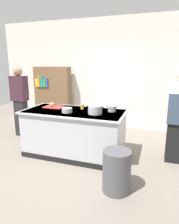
# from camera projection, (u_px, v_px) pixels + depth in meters

# --- Properties ---
(ground_plane) EXTENTS (10.00, 10.00, 0.00)m
(ground_plane) POSITION_uv_depth(u_px,v_px,m) (75.00, 154.00, 4.07)
(ground_plane) COLOR slate
(back_wall) EXTENTS (6.40, 0.12, 3.00)m
(back_wall) POSITION_uv_depth(u_px,v_px,m) (103.00, 74.00, 5.64)
(back_wall) COLOR silver
(back_wall) RESTS_ON ground_plane
(counter_island) EXTENTS (1.98, 0.98, 0.90)m
(counter_island) POSITION_uv_depth(u_px,v_px,m) (74.00, 132.00, 3.96)
(counter_island) COLOR #B7BABF
(counter_island) RESTS_ON ground_plane
(cutting_board) EXTENTS (0.40, 0.28, 0.02)m
(cutting_board) POSITION_uv_depth(u_px,v_px,m) (54.00, 107.00, 4.15)
(cutting_board) COLOR red
(cutting_board) RESTS_ON counter_island
(onion) EXTENTS (0.09, 0.09, 0.09)m
(onion) POSITION_uv_depth(u_px,v_px,m) (52.00, 104.00, 4.14)
(onion) COLOR tan
(onion) RESTS_ON cutting_board
(stock_pot) EXTENTS (0.32, 0.26, 0.16)m
(stock_pot) POSITION_uv_depth(u_px,v_px,m) (95.00, 110.00, 3.60)
(stock_pot) COLOR #B7BABF
(stock_pot) RESTS_ON counter_island
(sauce_pan) EXTENTS (0.21, 0.15, 0.11)m
(sauce_pan) POSITION_uv_depth(u_px,v_px,m) (112.00, 109.00, 3.78)
(sauce_pan) COLOR #99999E
(sauce_pan) RESTS_ON counter_island
(mixing_bowl) EXTENTS (0.20, 0.20, 0.09)m
(mixing_bowl) POSITION_uv_depth(u_px,v_px,m) (67.00, 110.00, 3.72)
(mixing_bowl) COLOR #B7BABF
(mixing_bowl) RESTS_ON counter_island
(juice_cup) EXTENTS (0.07, 0.07, 0.10)m
(juice_cup) POSITION_uv_depth(u_px,v_px,m) (82.00, 107.00, 3.98)
(juice_cup) COLOR yellow
(juice_cup) RESTS_ON counter_island
(trash_bin) EXTENTS (0.40, 0.40, 0.62)m
(trash_bin) POSITION_uv_depth(u_px,v_px,m) (117.00, 171.00, 2.82)
(trash_bin) COLOR #4C4C51
(trash_bin) RESTS_ON ground_plane
(person_chef) EXTENTS (0.38, 0.25, 1.72)m
(person_chef) POSITION_uv_depth(u_px,v_px,m) (177.00, 114.00, 3.54)
(person_chef) COLOR black
(person_chef) RESTS_ON ground_plane
(person_guest) EXTENTS (0.38, 0.24, 1.72)m
(person_guest) POSITION_uv_depth(u_px,v_px,m) (20.00, 100.00, 4.93)
(person_guest) COLOR black
(person_guest) RESTS_ON ground_plane
(bookshelf) EXTENTS (1.10, 0.31, 1.70)m
(bookshelf) POSITION_uv_depth(u_px,v_px,m) (53.00, 96.00, 5.99)
(bookshelf) COLOR brown
(bookshelf) RESTS_ON ground_plane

